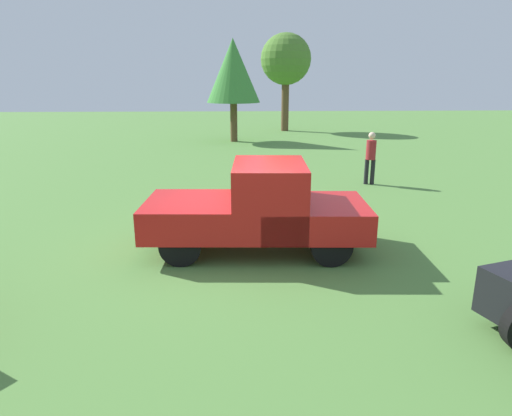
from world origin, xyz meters
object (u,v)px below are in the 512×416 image
Objects in this scene: tree_far_center at (286,60)px; tree_back_right at (233,71)px; pickup_truck at (262,206)px; person_bystander at (371,155)px.

tree_back_right is at bearing 56.60° from tree_far_center.
tree_back_right is at bearing -85.17° from pickup_truck.
pickup_truck is at bearing 92.02° from tree_back_right.
tree_back_right is 6.22m from tree_far_center.
person_bystander is at bearing 112.88° from tree_back_right.
pickup_truck is 0.83× the size of tree_back_right.
person_bystander is at bearing 94.06° from tree_far_center.
tree_far_center reaches higher than person_bystander.
tree_far_center reaches higher than pickup_truck.
pickup_truck is 22.17m from tree_far_center.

